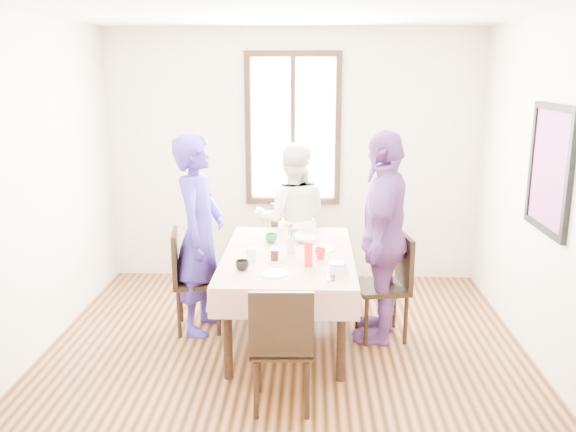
# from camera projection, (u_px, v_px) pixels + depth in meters

# --- Properties ---
(ground) EXTENTS (4.50, 4.50, 0.00)m
(ground) POSITION_uv_depth(u_px,v_px,m) (283.00, 373.00, 4.63)
(ground) COLOR black
(ground) RESTS_ON ground
(back_wall) EXTENTS (4.00, 0.00, 4.00)m
(back_wall) POSITION_uv_depth(u_px,v_px,m) (293.00, 157.00, 6.49)
(back_wall) COLOR beige
(back_wall) RESTS_ON ground
(right_wall) EXTENTS (0.00, 4.50, 4.50)m
(right_wall) POSITION_uv_depth(u_px,v_px,m) (567.00, 204.00, 4.23)
(right_wall) COLOR beige
(right_wall) RESTS_ON ground
(window_frame) EXTENTS (1.02, 0.06, 1.62)m
(window_frame) POSITION_uv_depth(u_px,v_px,m) (293.00, 129.00, 6.40)
(window_frame) COLOR black
(window_frame) RESTS_ON back_wall
(window_pane) EXTENTS (0.90, 0.02, 1.50)m
(window_pane) POSITION_uv_depth(u_px,v_px,m) (293.00, 129.00, 6.41)
(window_pane) COLOR white
(window_pane) RESTS_ON back_wall
(art_poster) EXTENTS (0.04, 0.76, 0.96)m
(art_poster) POSITION_uv_depth(u_px,v_px,m) (550.00, 169.00, 4.47)
(art_poster) COLOR red
(art_poster) RESTS_ON right_wall
(dining_table) EXTENTS (0.96, 1.58, 0.75)m
(dining_table) POSITION_uv_depth(u_px,v_px,m) (288.00, 296.00, 5.16)
(dining_table) COLOR black
(dining_table) RESTS_ON ground
(tablecloth) EXTENTS (1.08, 1.70, 0.01)m
(tablecloth) POSITION_uv_depth(u_px,v_px,m) (288.00, 254.00, 5.07)
(tablecloth) COLOR #590C00
(tablecloth) RESTS_ON dining_table
(chair_left) EXTENTS (0.48, 0.48, 0.91)m
(chair_left) POSITION_uv_depth(u_px,v_px,m) (198.00, 280.00, 5.32)
(chair_left) COLOR black
(chair_left) RESTS_ON ground
(chair_right) EXTENTS (0.48, 0.48, 0.91)m
(chair_right) POSITION_uv_depth(u_px,v_px,m) (382.00, 287.00, 5.16)
(chair_right) COLOR black
(chair_right) RESTS_ON ground
(chair_far) EXTENTS (0.46, 0.46, 0.91)m
(chair_far) POSITION_uv_depth(u_px,v_px,m) (292.00, 250.00, 6.20)
(chair_far) COLOR black
(chair_far) RESTS_ON ground
(chair_near) EXTENTS (0.43, 0.43, 0.91)m
(chair_near) POSITION_uv_depth(u_px,v_px,m) (282.00, 345.00, 4.08)
(chair_near) COLOR black
(chair_near) RESTS_ON ground
(person_left) EXTENTS (0.49, 0.68, 1.75)m
(person_left) POSITION_uv_depth(u_px,v_px,m) (199.00, 235.00, 5.21)
(person_left) COLOR #352795
(person_left) RESTS_ON ground
(person_far) EXTENTS (0.78, 0.62, 1.57)m
(person_far) POSITION_uv_depth(u_px,v_px,m) (292.00, 220.00, 6.10)
(person_far) COLOR white
(person_far) RESTS_ON ground
(person_right) EXTENTS (0.69, 1.13, 1.80)m
(person_right) POSITION_uv_depth(u_px,v_px,m) (381.00, 237.00, 5.05)
(person_right) COLOR #673B7F
(person_right) RESTS_ON ground
(mug_black) EXTENTS (0.13, 0.13, 0.08)m
(mug_black) POSITION_uv_depth(u_px,v_px,m) (242.00, 265.00, 4.64)
(mug_black) COLOR black
(mug_black) RESTS_ON tablecloth
(mug_flag) EXTENTS (0.13, 0.13, 0.09)m
(mug_flag) POSITION_uv_depth(u_px,v_px,m) (320.00, 253.00, 4.92)
(mug_flag) COLOR red
(mug_flag) RESTS_ON tablecloth
(mug_green) EXTENTS (0.15, 0.15, 0.08)m
(mug_green) POSITION_uv_depth(u_px,v_px,m) (271.00, 238.00, 5.37)
(mug_green) COLOR #0C7226
(mug_green) RESTS_ON tablecloth
(serving_bowl) EXTENTS (0.19, 0.19, 0.05)m
(serving_bowl) POSITION_uv_depth(u_px,v_px,m) (305.00, 239.00, 5.41)
(serving_bowl) COLOR white
(serving_bowl) RESTS_ON tablecloth
(juice_carton) EXTENTS (0.06, 0.06, 0.20)m
(juice_carton) POSITION_uv_depth(u_px,v_px,m) (309.00, 254.00, 4.72)
(juice_carton) COLOR red
(juice_carton) RESTS_ON tablecloth
(butter_tub) EXTENTS (0.13, 0.13, 0.07)m
(butter_tub) POSITION_uv_depth(u_px,v_px,m) (338.00, 269.00, 4.58)
(butter_tub) COLOR white
(butter_tub) RESTS_ON tablecloth
(jam_jar) EXTENTS (0.07, 0.07, 0.09)m
(jam_jar) POSITION_uv_depth(u_px,v_px,m) (274.00, 255.00, 4.88)
(jam_jar) COLOR black
(jam_jar) RESTS_ON tablecloth
(drinking_glass) EXTENTS (0.08, 0.08, 0.11)m
(drinking_glass) POSITION_uv_depth(u_px,v_px,m) (251.00, 255.00, 4.85)
(drinking_glass) COLOR silver
(drinking_glass) RESTS_ON tablecloth
(smartphone) EXTENTS (0.06, 0.12, 0.01)m
(smartphone) POSITION_uv_depth(u_px,v_px,m) (331.00, 278.00, 4.46)
(smartphone) COLOR black
(smartphone) RESTS_ON tablecloth
(flower_vase) EXTENTS (0.07, 0.07, 0.15)m
(flower_vase) POSITION_uv_depth(u_px,v_px,m) (291.00, 244.00, 5.07)
(flower_vase) COLOR silver
(flower_vase) RESTS_ON tablecloth
(plate_right) EXTENTS (0.20, 0.20, 0.01)m
(plate_right) POSITION_uv_depth(u_px,v_px,m) (323.00, 249.00, 5.18)
(plate_right) COLOR white
(plate_right) RESTS_ON tablecloth
(plate_far) EXTENTS (0.20, 0.20, 0.01)m
(plate_far) POSITION_uv_depth(u_px,v_px,m) (294.00, 234.00, 5.64)
(plate_far) COLOR white
(plate_far) RESTS_ON tablecloth
(plate_near) EXTENTS (0.20, 0.20, 0.01)m
(plate_near) POSITION_uv_depth(u_px,v_px,m) (275.00, 274.00, 4.55)
(plate_near) COLOR white
(plate_near) RESTS_ON tablecloth
(butter_lid) EXTENTS (0.12, 0.12, 0.01)m
(butter_lid) POSITION_uv_depth(u_px,v_px,m) (338.00, 264.00, 4.57)
(butter_lid) COLOR blue
(butter_lid) RESTS_ON butter_tub
(flower_bunch) EXTENTS (0.09, 0.09, 0.10)m
(flower_bunch) POSITION_uv_depth(u_px,v_px,m) (291.00, 230.00, 5.05)
(flower_bunch) COLOR yellow
(flower_bunch) RESTS_ON flower_vase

